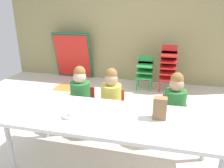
{
  "coord_description": "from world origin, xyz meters",
  "views": [
    {
      "loc": [
        0.66,
        -2.65,
        1.65
      ],
      "look_at": [
        0.14,
        -0.51,
        0.86
      ],
      "focal_mm": 34.89,
      "sensor_mm": 36.0,
      "label": 1
    }
  ],
  "objects_px": {
    "paper_plate_near_edge": "(68,118)",
    "donut_powdered_on_plate": "(67,116)",
    "seated_child_far_right": "(175,102)",
    "seated_child_middle_seat": "(111,96)",
    "kid_chair_red_stack": "(168,66)",
    "craft_table": "(112,120)",
    "kid_chair_green_stack": "(145,70)",
    "folded_activity_table": "(73,56)",
    "paper_bag_brown": "(160,108)",
    "seated_child_near_camera": "(81,93)"
  },
  "relations": [
    {
      "from": "seated_child_near_camera",
      "to": "seated_child_far_right",
      "type": "xyz_separation_m",
      "value": [
        1.21,
        -0.0,
        0.0
      ]
    },
    {
      "from": "seated_child_far_right",
      "to": "kid_chair_red_stack",
      "type": "relative_size",
      "value": 1.0
    },
    {
      "from": "craft_table",
      "to": "seated_child_middle_seat",
      "type": "distance_m",
      "value": 0.64
    },
    {
      "from": "seated_child_middle_seat",
      "to": "folded_activity_table",
      "type": "distance_m",
      "value": 2.63
    },
    {
      "from": "kid_chair_red_stack",
      "to": "folded_activity_table",
      "type": "relative_size",
      "value": 0.85
    },
    {
      "from": "seated_child_middle_seat",
      "to": "seated_child_far_right",
      "type": "height_order",
      "value": "same"
    },
    {
      "from": "kid_chair_green_stack",
      "to": "kid_chair_red_stack",
      "type": "relative_size",
      "value": 0.74
    },
    {
      "from": "craft_table",
      "to": "donut_powdered_on_plate",
      "type": "bearing_deg",
      "value": -160.91
    },
    {
      "from": "seated_child_middle_seat",
      "to": "kid_chair_red_stack",
      "type": "relative_size",
      "value": 1.0
    },
    {
      "from": "donut_powdered_on_plate",
      "to": "seated_child_middle_seat",
      "type": "bearing_deg",
      "value": 71.63
    },
    {
      "from": "kid_chair_green_stack",
      "to": "donut_powdered_on_plate",
      "type": "bearing_deg",
      "value": -100.96
    },
    {
      "from": "seated_child_near_camera",
      "to": "kid_chair_green_stack",
      "type": "relative_size",
      "value": 1.35
    },
    {
      "from": "seated_child_middle_seat",
      "to": "folded_activity_table",
      "type": "height_order",
      "value": "folded_activity_table"
    },
    {
      "from": "craft_table",
      "to": "kid_chair_green_stack",
      "type": "relative_size",
      "value": 3.09
    },
    {
      "from": "kid_chair_red_stack",
      "to": "donut_powdered_on_plate",
      "type": "bearing_deg",
      "value": -110.18
    },
    {
      "from": "paper_plate_near_edge",
      "to": "donut_powdered_on_plate",
      "type": "bearing_deg",
      "value": 0.0
    },
    {
      "from": "folded_activity_table",
      "to": "paper_bag_brown",
      "type": "height_order",
      "value": "folded_activity_table"
    },
    {
      "from": "seated_child_middle_seat",
      "to": "kid_chair_red_stack",
      "type": "bearing_deg",
      "value": 69.09
    },
    {
      "from": "seated_child_near_camera",
      "to": "seated_child_middle_seat",
      "type": "height_order",
      "value": "same"
    },
    {
      "from": "paper_plate_near_edge",
      "to": "donut_powdered_on_plate",
      "type": "xyz_separation_m",
      "value": [
        0.0,
        0.0,
        0.02
      ]
    },
    {
      "from": "kid_chair_green_stack",
      "to": "donut_powdered_on_plate",
      "type": "distance_m",
      "value": 2.69
    },
    {
      "from": "paper_plate_near_edge",
      "to": "donut_powdered_on_plate",
      "type": "relative_size",
      "value": 1.56
    },
    {
      "from": "seated_child_middle_seat",
      "to": "kid_chair_green_stack",
      "type": "xyz_separation_m",
      "value": [
        0.25,
        1.86,
        -0.16
      ]
    },
    {
      "from": "paper_bag_brown",
      "to": "donut_powdered_on_plate",
      "type": "distance_m",
      "value": 0.9
    },
    {
      "from": "seated_child_far_right",
      "to": "kid_chair_red_stack",
      "type": "height_order",
      "value": "seated_child_far_right"
    },
    {
      "from": "seated_child_near_camera",
      "to": "folded_activity_table",
      "type": "bearing_deg",
      "value": 115.9
    },
    {
      "from": "paper_plate_near_edge",
      "to": "kid_chair_green_stack",
      "type": "bearing_deg",
      "value": 79.04
    },
    {
      "from": "kid_chair_green_stack",
      "to": "paper_bag_brown",
      "type": "distance_m",
      "value": 2.47
    },
    {
      "from": "folded_activity_table",
      "to": "seated_child_middle_seat",
      "type": "bearing_deg",
      "value": -55.84
    },
    {
      "from": "donut_powdered_on_plate",
      "to": "folded_activity_table",
      "type": "bearing_deg",
      "value": 112.58
    },
    {
      "from": "kid_chair_red_stack",
      "to": "donut_powdered_on_plate",
      "type": "height_order",
      "value": "kid_chair_red_stack"
    },
    {
      "from": "craft_table",
      "to": "kid_chair_red_stack",
      "type": "relative_size",
      "value": 2.29
    },
    {
      "from": "kid_chair_green_stack",
      "to": "folded_activity_table",
      "type": "distance_m",
      "value": 1.77
    },
    {
      "from": "seated_child_middle_seat",
      "to": "kid_chair_red_stack",
      "type": "xyz_separation_m",
      "value": [
        0.71,
        1.87,
        -0.04
      ]
    },
    {
      "from": "seated_child_far_right",
      "to": "paper_bag_brown",
      "type": "relative_size",
      "value": 4.17
    },
    {
      "from": "folded_activity_table",
      "to": "seated_child_near_camera",
      "type": "bearing_deg",
      "value": -64.1
    },
    {
      "from": "seated_child_far_right",
      "to": "paper_plate_near_edge",
      "type": "height_order",
      "value": "seated_child_far_right"
    },
    {
      "from": "seated_child_far_right",
      "to": "paper_bag_brown",
      "type": "xyz_separation_m",
      "value": [
        -0.17,
        -0.56,
        0.16
      ]
    },
    {
      "from": "seated_child_near_camera",
      "to": "seated_child_far_right",
      "type": "relative_size",
      "value": 1.0
    },
    {
      "from": "seated_child_middle_seat",
      "to": "folded_activity_table",
      "type": "xyz_separation_m",
      "value": [
        -1.48,
        2.18,
        -0.02
      ]
    },
    {
      "from": "kid_chair_red_stack",
      "to": "paper_bag_brown",
      "type": "height_order",
      "value": "kid_chair_red_stack"
    },
    {
      "from": "craft_table",
      "to": "donut_powdered_on_plate",
      "type": "distance_m",
      "value": 0.44
    },
    {
      "from": "seated_child_far_right",
      "to": "donut_powdered_on_plate",
      "type": "height_order",
      "value": "seated_child_far_right"
    },
    {
      "from": "folded_activity_table",
      "to": "paper_plate_near_edge",
      "type": "distance_m",
      "value": 3.19
    },
    {
      "from": "seated_child_middle_seat",
      "to": "paper_plate_near_edge",
      "type": "height_order",
      "value": "seated_child_middle_seat"
    },
    {
      "from": "seated_child_far_right",
      "to": "kid_chair_red_stack",
      "type": "bearing_deg",
      "value": 92.35
    },
    {
      "from": "paper_bag_brown",
      "to": "seated_child_near_camera",
      "type": "bearing_deg",
      "value": 151.93
    },
    {
      "from": "seated_child_far_right",
      "to": "kid_chair_green_stack",
      "type": "height_order",
      "value": "seated_child_far_right"
    },
    {
      "from": "kid_chair_green_stack",
      "to": "paper_plate_near_edge",
      "type": "distance_m",
      "value": 2.69
    },
    {
      "from": "seated_child_far_right",
      "to": "folded_activity_table",
      "type": "bearing_deg",
      "value": 136.14
    }
  ]
}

